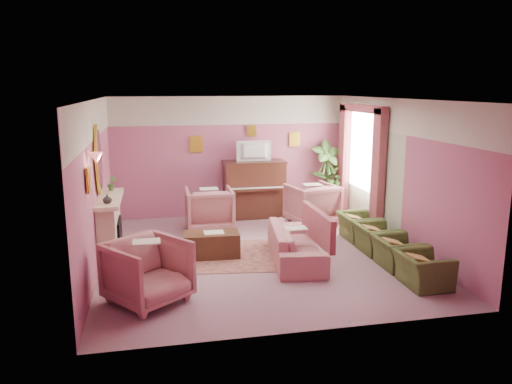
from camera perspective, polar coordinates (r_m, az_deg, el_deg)
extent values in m
cube|color=gray|center=(9.21, 0.12, -7.15)|extent=(5.50, 6.00, 0.01)
cube|color=silver|center=(8.71, 0.12, 10.54)|extent=(5.50, 6.00, 0.01)
cube|color=#874B6B|center=(11.76, -2.93, 4.06)|extent=(5.50, 0.02, 2.80)
cube|color=#874B6B|center=(6.02, 6.08, -3.67)|extent=(5.50, 0.02, 2.80)
cube|color=#874B6B|center=(8.71, -17.86, 0.70)|extent=(0.02, 6.00, 2.80)
cube|color=#874B6B|center=(9.79, 16.07, 2.00)|extent=(0.02, 6.00, 2.80)
cube|color=beige|center=(11.66, -2.98, 9.29)|extent=(5.50, 0.01, 0.65)
cube|color=#A9B795|center=(10.99, 12.77, 1.49)|extent=(0.01, 3.00, 2.15)
cube|color=beige|center=(9.09, -16.39, -4.28)|extent=(0.30, 1.40, 1.10)
cube|color=black|center=(9.12, -15.71, -5.16)|extent=(0.18, 0.72, 0.68)
cube|color=orange|center=(9.17, -15.39, -6.23)|extent=(0.06, 0.54, 0.10)
cube|color=beige|center=(8.95, -16.41, -0.76)|extent=(0.40, 1.55, 0.07)
cube|color=beige|center=(9.23, -14.95, -7.44)|extent=(0.55, 1.50, 0.02)
ellipsoid|color=gold|center=(8.84, -17.58, 3.50)|extent=(0.04, 0.72, 1.20)
ellipsoid|color=silver|center=(8.84, -17.42, 3.51)|extent=(0.01, 0.60, 1.06)
cone|color=#E57269|center=(7.77, -17.79, 3.74)|extent=(0.20, 0.20, 0.16)
cube|color=#432117|center=(11.67, -0.22, 0.27)|extent=(1.40, 0.60, 1.30)
cube|color=#432117|center=(11.32, 0.14, 0.26)|extent=(1.30, 0.12, 0.06)
cube|color=silver|center=(11.31, 0.14, 0.46)|extent=(1.20, 0.08, 0.02)
cube|color=#432117|center=(11.55, -0.22, 3.48)|extent=(1.45, 0.65, 0.04)
imported|color=black|center=(11.47, -0.17, 4.87)|extent=(0.80, 0.12, 0.48)
cube|color=gold|center=(11.59, -6.84, 5.46)|extent=(0.30, 0.03, 0.38)
cube|color=gold|center=(12.02, 4.44, 6.03)|extent=(0.26, 0.03, 0.34)
cube|color=gold|center=(11.75, -0.50, 7.00)|extent=(0.22, 0.03, 0.26)
cube|color=gold|center=(7.48, -18.61, 1.36)|extent=(0.03, 0.28, 0.36)
cube|color=white|center=(11.11, 12.21, 4.89)|extent=(0.03, 1.40, 1.80)
cube|color=#91414B|center=(10.30, 13.78, 2.03)|extent=(0.16, 0.34, 2.60)
cube|color=#91414B|center=(11.97, 10.00, 3.54)|extent=(0.16, 0.34, 2.60)
cube|color=#91414B|center=(11.00, 12.03, 9.33)|extent=(0.16, 2.20, 0.16)
imported|color=#41772F|center=(9.45, -16.17, 0.96)|extent=(0.16, 0.16, 0.28)
imported|color=beige|center=(8.44, -16.64, -0.77)|extent=(0.16, 0.16, 0.16)
cube|color=#8D544A|center=(9.16, -4.21, -7.26)|extent=(2.71, 2.10, 0.01)
cube|color=#442A18|center=(9.06, -5.14, -6.03)|extent=(1.02, 0.55, 0.45)
cube|color=silver|center=(8.99, -4.85, -4.62)|extent=(0.35, 0.28, 0.01)
imported|color=#B27073|center=(8.83, 4.57, -5.21)|extent=(0.68, 2.05, 0.83)
cube|color=#91414B|center=(8.90, 7.07, -3.88)|extent=(0.10, 1.55, 0.57)
imported|color=#B27073|center=(10.66, -5.37, -1.70)|extent=(0.97, 0.97, 1.01)
imported|color=#B27073|center=(11.14, 6.43, -1.13)|extent=(0.97, 0.97, 1.01)
imported|color=#B27073|center=(7.26, -12.27, -8.53)|extent=(0.97, 0.97, 1.01)
imported|color=#415223|center=(8.13, 18.56, -7.83)|extent=(0.57, 0.81, 0.70)
imported|color=#415223|center=(8.81, 15.87, -6.14)|extent=(0.57, 0.81, 0.70)
imported|color=#415223|center=(9.50, 13.59, -4.68)|extent=(0.57, 0.81, 0.70)
imported|color=#415223|center=(10.22, 11.63, -3.42)|extent=(0.57, 0.81, 0.70)
cylinder|color=silver|center=(12.14, 8.52, -0.85)|extent=(0.52, 0.52, 0.70)
imported|color=#41772F|center=(12.04, 8.60, 1.56)|extent=(0.30, 0.30, 0.34)
imported|color=#41772F|center=(11.99, 9.30, 1.35)|extent=(0.16, 0.16, 0.28)
cylinder|color=brown|center=(12.21, 7.96, -1.63)|extent=(0.34, 0.34, 0.34)
imported|color=#41772F|center=(12.04, 8.08, 2.49)|extent=(0.76, 0.76, 1.44)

